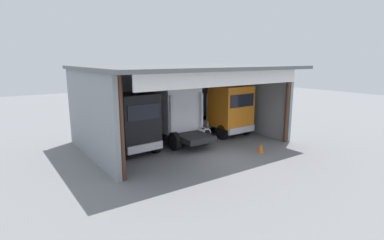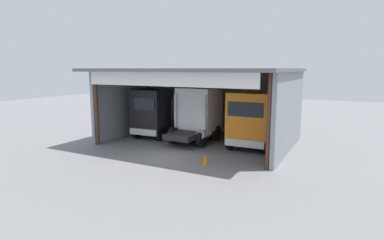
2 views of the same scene
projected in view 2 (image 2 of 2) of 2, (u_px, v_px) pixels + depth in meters
name	position (u px, v px, depth m)	size (l,w,h in m)	color
ground_plane	(169.00, 156.00, 18.60)	(80.00, 80.00, 0.00)	slate
workshop_shed	(204.00, 91.00, 22.22)	(12.71, 9.64, 5.14)	gray
truck_black_center_right_bay	(153.00, 113.00, 23.25)	(2.63, 4.99, 3.62)	black
truck_white_yard_outside	(198.00, 113.00, 22.08)	(2.75, 4.68, 3.79)	white
truck_orange_left_bay	(251.00, 120.00, 19.86)	(2.75, 4.84, 3.67)	orange
oil_drum	(240.00, 130.00, 23.94)	(0.58, 0.58, 0.91)	#194CB2
tool_cart	(165.00, 124.00, 26.24)	(0.90, 0.60, 1.00)	black
traffic_cone	(205.00, 159.00, 16.85)	(0.36, 0.36, 0.56)	orange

